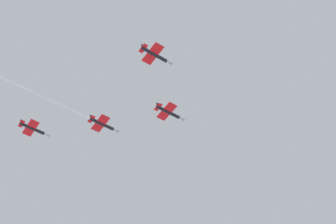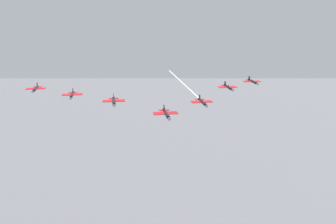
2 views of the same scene
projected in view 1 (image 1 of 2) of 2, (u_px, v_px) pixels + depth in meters
name	position (u px, v px, depth m)	size (l,w,h in m)	color
jet_lead	(169.00, 112.00, 188.49)	(13.54, 10.12, 2.80)	black
jet_port_inner	(29.00, 90.00, 179.66)	(93.23, 23.52, 2.80)	black
jet_starboard_inner	(155.00, 55.00, 171.45)	(13.54, 10.12, 2.80)	black
jet_port_outer	(33.00, 129.00, 195.09)	(13.54, 10.12, 2.80)	black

